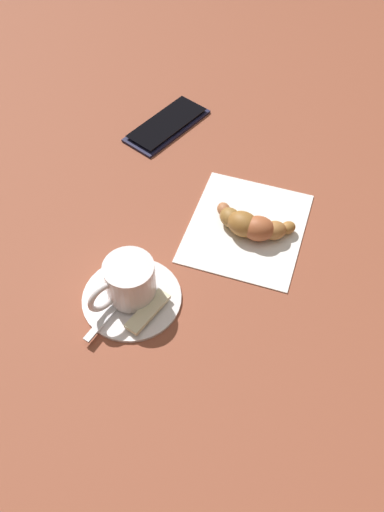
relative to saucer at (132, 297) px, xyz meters
name	(u,v)px	position (x,y,z in m)	size (l,w,h in m)	color
ground_plane	(197,272)	(-0.08, 0.05, 0.00)	(1.80, 1.80, 0.00)	brown
saucer	(132,297)	(0.00, 0.00, 0.00)	(0.13, 0.13, 0.01)	white
espresso_cup	(128,281)	(0.00, 0.00, 0.03)	(0.09, 0.06, 0.06)	white
teaspoon	(126,293)	(0.00, -0.01, 0.01)	(0.12, 0.02, 0.01)	silver
sugar_packet	(148,311)	(0.01, 0.03, 0.01)	(0.07, 0.02, 0.01)	beige
napkin	(246,227)	(-0.18, 0.08, 0.00)	(0.18, 0.16, 0.00)	white
croissant	(252,225)	(-0.18, 0.08, 0.01)	(0.07, 0.12, 0.03)	#A8643D
cell_phone	(167,125)	(-0.32, -0.14, 0.00)	(0.16, 0.09, 0.01)	#1C1C37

